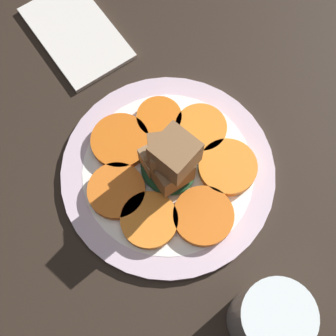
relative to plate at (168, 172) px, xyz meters
The scene contains 13 objects.
table_slab 1.52cm from the plate, ahead, with size 120.00×120.00×2.00cm, color black.
plate is the anchor object (origin of this frame).
carrot_slice_0 7.62cm from the plate, 72.44° to the right, with size 7.22×7.22×1.31cm, color orange.
carrot_slice_1 7.79cm from the plate, 25.87° to the right, with size 6.34×6.34×1.31cm, color orange.
carrot_slice_2 7.83cm from the plate, 23.28° to the left, with size 8.06×8.06×1.31cm, color orange.
carrot_slice_3 7.60cm from the plate, 79.38° to the left, with size 7.70×7.70×1.31cm, color orange.
carrot_slice_4 7.59cm from the plate, 125.98° to the left, with size 7.50×7.50×1.31cm, color orange.
carrot_slice_5 8.08cm from the plate, behind, with size 7.96×7.96×1.31cm, color orange.
carrot_slice_6 8.15cm from the plate, 123.41° to the right, with size 7.93×7.93×1.31cm, color orange.
center_pile 5.31cm from the plate, 159.62° to the left, with size 8.23×7.22×11.29cm.
fork 5.79cm from the plate, 83.85° to the right, with size 17.04×2.36×0.40cm.
water_glass 23.07cm from the plate, behind, with size 7.89×7.89×12.19cm.
napkin 26.88cm from the plate, ahead, with size 17.83×10.70×0.80cm.
Camera 1 is at (-17.56, 12.37, 62.93)cm, focal length 50.00 mm.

